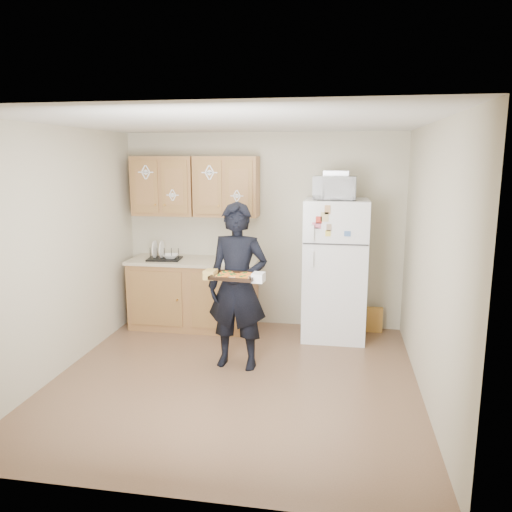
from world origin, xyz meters
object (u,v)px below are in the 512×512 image
object	(u,v)px
refrigerator	(335,269)
baking_tray	(234,277)
person	(238,286)
dish_rack	(164,253)
microwave	(335,188)

from	to	relation	value
refrigerator	baking_tray	world-z (taller)	refrigerator
person	baking_tray	bearing A→B (deg)	-79.22
refrigerator	dish_rack	world-z (taller)	refrigerator
baking_tray	dish_rack	bearing A→B (deg)	136.78
refrigerator	dish_rack	xyz separation A→B (m)	(-2.16, -0.01, 0.13)
dish_rack	microwave	bearing A→B (deg)	-1.14
refrigerator	microwave	size ratio (longest dim) A/B	3.45
refrigerator	microwave	bearing A→B (deg)	-122.62
refrigerator	baking_tray	bearing A→B (deg)	-124.78
person	microwave	size ratio (longest dim) A/B	3.54
person	dish_rack	world-z (taller)	person
refrigerator	microwave	distance (m)	0.99
person	baking_tray	distance (m)	0.35
refrigerator	person	world-z (taller)	person
microwave	dish_rack	world-z (taller)	microwave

